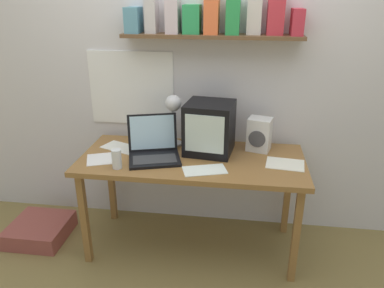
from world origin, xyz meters
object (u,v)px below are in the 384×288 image
(crt_monitor, at_px, (209,128))
(space_heater, at_px, (259,134))
(juice_glass, at_px, (117,160))
(open_notebook, at_px, (102,159))
(loose_paper_near_laptop, at_px, (285,164))
(laptop, at_px, (154,147))
(loose_paper_near_monitor, at_px, (122,148))
(printed_handout, at_px, (205,170))
(desk_lamp, at_px, (173,110))
(floor_cushion, at_px, (40,230))
(corner_desk, at_px, (192,166))

(crt_monitor, xyz_separation_m, space_heater, (0.35, 0.08, -0.06))
(juice_glass, xyz_separation_m, space_heater, (0.91, 0.43, 0.06))
(open_notebook, distance_m, loose_paper_near_laptop, 1.23)
(laptop, bearing_deg, loose_paper_near_monitor, 139.72)
(crt_monitor, distance_m, printed_handout, 0.35)
(juice_glass, height_order, printed_handout, juice_glass)
(crt_monitor, bearing_deg, loose_paper_near_monitor, -170.94)
(desk_lamp, xyz_separation_m, loose_paper_near_laptop, (0.78, -0.19, -0.28))
(floor_cushion, bearing_deg, printed_handout, -5.31)
(juice_glass, height_order, floor_cushion, juice_glass)
(laptop, relative_size, juice_glass, 3.26)
(desk_lamp, distance_m, loose_paper_near_monitor, 0.47)
(crt_monitor, relative_size, printed_handout, 1.17)
(desk_lamp, distance_m, floor_cushion, 1.41)
(laptop, height_order, juice_glass, laptop)
(laptop, xyz_separation_m, printed_handout, (0.37, -0.17, -0.07))
(laptop, bearing_deg, desk_lamp, 42.71)
(crt_monitor, relative_size, juice_glass, 2.81)
(laptop, distance_m, loose_paper_near_laptop, 0.89)
(corner_desk, distance_m, juice_glass, 0.52)
(juice_glass, xyz_separation_m, loose_paper_near_laptop, (1.07, 0.20, -0.05))
(laptop, xyz_separation_m, loose_paper_near_laptop, (0.88, -0.01, -0.07))
(crt_monitor, height_order, printed_handout, crt_monitor)
(laptop, height_order, open_notebook, laptop)
(printed_handout, relative_size, open_notebook, 1.23)
(crt_monitor, height_order, desk_lamp, desk_lamp)
(desk_lamp, height_order, open_notebook, desk_lamp)
(space_heater, height_order, open_notebook, space_heater)
(laptop, xyz_separation_m, open_notebook, (-0.34, -0.09, -0.07))
(desk_lamp, relative_size, juice_glass, 3.10)
(laptop, relative_size, printed_handout, 1.36)
(corner_desk, xyz_separation_m, loose_paper_near_monitor, (-0.53, 0.10, 0.07))
(laptop, height_order, loose_paper_near_laptop, laptop)
(juice_glass, xyz_separation_m, floor_cushion, (-0.73, 0.16, -0.72))
(loose_paper_near_monitor, distance_m, open_notebook, 0.22)
(space_heater, distance_m, open_notebook, 1.11)
(desk_lamp, relative_size, floor_cushion, 0.93)
(crt_monitor, distance_m, floor_cushion, 1.55)
(corner_desk, relative_size, space_heater, 6.44)
(open_notebook, bearing_deg, juice_glass, -37.69)
(laptop, distance_m, open_notebook, 0.36)
(laptop, distance_m, desk_lamp, 0.30)
(loose_paper_near_monitor, relative_size, loose_paper_near_laptop, 1.24)
(corner_desk, relative_size, open_notebook, 6.14)
(crt_monitor, distance_m, open_notebook, 0.77)
(space_heater, bearing_deg, juice_glass, -139.69)
(juice_glass, bearing_deg, desk_lamp, 52.57)
(laptop, xyz_separation_m, desk_lamp, (0.11, 0.18, 0.21))
(printed_handout, bearing_deg, space_heater, 47.97)
(corner_desk, height_order, juice_glass, juice_glass)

